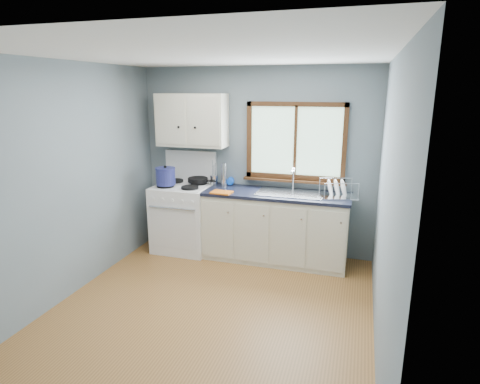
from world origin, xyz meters
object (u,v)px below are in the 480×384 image
(base_cabinets, at_px, (275,230))
(thermos, at_px, (224,175))
(sink, at_px, (290,198))
(skillet, at_px, (198,180))
(stockpot, at_px, (166,176))
(gas_range, at_px, (184,215))
(utensil_crock, at_px, (214,180))
(dish_rack, at_px, (337,192))

(base_cabinets, height_order, thermos, thermos)
(sink, bearing_deg, base_cabinets, 179.87)
(skillet, height_order, stockpot, stockpot)
(gas_range, height_order, base_cabinets, gas_range)
(skillet, xyz_separation_m, stockpot, (-0.35, -0.29, 0.09))
(sink, relative_size, stockpot, 2.39)
(sink, bearing_deg, stockpot, -173.99)
(base_cabinets, distance_m, utensil_crock, 1.09)
(base_cabinets, height_order, dish_rack, dish_rack)
(gas_range, relative_size, utensil_crock, 3.98)
(utensil_crock, bearing_deg, base_cabinets, -10.03)
(sink, distance_m, stockpot, 1.68)
(skillet, bearing_deg, sink, 1.03)
(stockpot, xyz_separation_m, utensil_crock, (0.57, 0.34, -0.09))
(sink, bearing_deg, skillet, 175.11)
(gas_range, distance_m, base_cabinets, 1.31)
(gas_range, height_order, utensil_crock, gas_range)
(base_cabinets, distance_m, skillet, 1.27)
(base_cabinets, relative_size, stockpot, 5.26)
(base_cabinets, relative_size, sink, 2.20)
(utensil_crock, bearing_deg, thermos, -12.79)
(gas_range, bearing_deg, utensil_crock, 24.45)
(skillet, relative_size, utensil_crock, 1.25)
(skillet, distance_m, thermos, 0.39)
(base_cabinets, relative_size, skillet, 4.32)
(skillet, bearing_deg, stockpot, -134.48)
(sink, bearing_deg, thermos, 172.33)
(utensil_crock, bearing_deg, skillet, -167.30)
(base_cabinets, distance_m, thermos, 1.02)
(base_cabinets, relative_size, thermos, 5.79)
(stockpot, bearing_deg, skillet, 39.60)
(base_cabinets, xyz_separation_m, utensil_crock, (-0.91, 0.16, 0.58))
(gas_range, distance_m, skillet, 0.54)
(sink, relative_size, utensil_crock, 2.46)
(base_cabinets, bearing_deg, utensil_crock, 169.97)
(dish_rack, bearing_deg, thermos, 158.58)
(skillet, distance_m, utensil_crock, 0.22)
(skillet, distance_m, stockpot, 0.46)
(sink, relative_size, dish_rack, 1.67)
(skillet, distance_m, dish_rack, 1.90)
(base_cabinets, xyz_separation_m, thermos, (-0.75, 0.13, 0.67))
(sink, height_order, skillet, sink)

